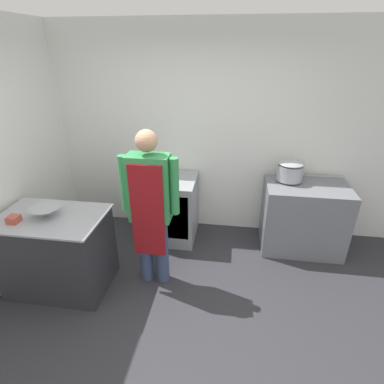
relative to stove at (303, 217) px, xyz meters
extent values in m
plane|color=#2D2D33|center=(-1.36, -1.57, -0.44)|extent=(14.00, 14.00, 0.00)
cube|color=white|center=(-1.36, 0.39, 0.91)|extent=(8.00, 0.05, 2.70)
cube|color=white|center=(-3.29, -0.57, 0.91)|extent=(0.05, 8.00, 2.70)
cube|color=#2D2D33|center=(-2.69, -1.09, -0.02)|extent=(1.02, 0.67, 0.84)
cube|color=#9EA0A8|center=(-2.69, -1.09, 0.41)|extent=(1.06, 0.70, 0.02)
cube|color=slate|center=(0.00, 0.00, 0.00)|extent=(0.99, 0.64, 0.88)
cube|color=#9EA0A8|center=(0.00, -0.30, 0.28)|extent=(0.91, 0.03, 0.10)
cube|color=#9EA0A8|center=(0.00, 0.30, 0.45)|extent=(0.99, 0.03, 0.02)
cube|color=#93999E|center=(-1.69, 0.02, -0.01)|extent=(0.63, 0.66, 0.85)
cube|color=silver|center=(-1.69, -0.30, 0.03)|extent=(0.54, 0.02, 0.60)
cylinder|color=#38476B|center=(-1.80, -0.87, -0.05)|extent=(0.14, 0.14, 0.79)
cylinder|color=#38476B|center=(-1.62, -0.87, -0.05)|extent=(0.14, 0.14, 0.79)
cube|color=#338C4C|center=(-1.71, -0.87, 0.69)|extent=(0.41, 0.22, 0.69)
cube|color=maroon|center=(-1.71, -0.99, 0.49)|extent=(0.33, 0.02, 0.99)
cylinder|color=#338C4C|center=(-1.96, -0.87, 0.73)|extent=(0.09, 0.09, 0.58)
cylinder|color=#338C4C|center=(-1.46, -0.87, 0.73)|extent=(0.09, 0.09, 0.58)
sphere|color=tan|center=(-1.71, -0.87, 1.17)|extent=(0.21, 0.21, 0.21)
cone|color=#9EA0A8|center=(-2.72, -1.10, 0.47)|extent=(0.30, 0.30, 0.10)
cube|color=#B24C3F|center=(-2.96, -1.24, 0.46)|extent=(0.10, 0.10, 0.07)
cylinder|color=#9EA0A8|center=(-0.22, 0.11, 0.55)|extent=(0.31, 0.31, 0.19)
ellipsoid|color=#9EA0A8|center=(-0.22, 0.11, 0.67)|extent=(0.31, 0.31, 0.05)
camera|label=1|loc=(-0.92, -3.43, 1.93)|focal=28.00mm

